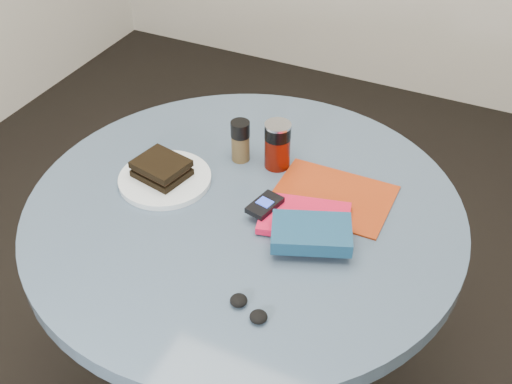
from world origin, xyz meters
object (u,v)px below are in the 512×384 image
at_px(table, 245,257).
at_px(sandwich, 161,168).
at_px(magazine, 333,196).
at_px(red_book, 304,218).
at_px(soda_can, 277,145).
at_px(pepper_grinder, 240,141).
at_px(headphones, 248,308).
at_px(plate, 165,179).
at_px(mp3_player, 265,205).
at_px(novel, 311,233).

xyz_separation_m(table, sandwich, (-0.22, 0.00, 0.20)).
relative_size(magazine, red_book, 1.38).
xyz_separation_m(soda_can, red_book, (0.14, -0.17, -0.05)).
bearing_deg(soda_can, red_book, -50.00).
relative_size(pepper_grinder, headphones, 1.13).
bearing_deg(table, soda_can, 88.42).
height_order(plate, sandwich, sandwich).
bearing_deg(magazine, plate, -163.72).
height_order(sandwich, magazine, sandwich).
xyz_separation_m(sandwich, soda_can, (0.22, 0.17, 0.03)).
distance_m(soda_can, headphones, 0.47).
xyz_separation_m(sandwich, pepper_grinder, (0.13, 0.16, 0.02)).
relative_size(sandwich, mp3_player, 1.45).
xyz_separation_m(novel, mp3_player, (-0.13, 0.05, -0.01)).
bearing_deg(mp3_player, plate, 178.51).
bearing_deg(table, red_book, 1.98).
height_order(table, pepper_grinder, pepper_grinder).
bearing_deg(headphones, sandwich, 142.64).
xyz_separation_m(soda_can, magazine, (0.17, -0.06, -0.06)).
bearing_deg(red_book, table, 168.31).
bearing_deg(plate, headphones, -37.78).
bearing_deg(headphones, mp3_player, 108.71).
bearing_deg(sandwich, mp3_player, -1.87).
relative_size(table, headphones, 10.45).
height_order(soda_can, pepper_grinder, soda_can).
relative_size(soda_can, novel, 0.72).
xyz_separation_m(soda_can, novel, (0.18, -0.23, -0.02)).
bearing_deg(red_book, headphones, -103.47).
relative_size(pepper_grinder, mp3_player, 1.17).
distance_m(table, red_book, 0.23).
xyz_separation_m(plate, mp3_player, (0.26, -0.01, 0.02)).
bearing_deg(red_book, sandwich, 166.93).
relative_size(plate, pepper_grinder, 2.04).
xyz_separation_m(red_book, mp3_player, (-0.09, -0.01, 0.01)).
distance_m(novel, headphones, 0.22).
distance_m(magazine, novel, 0.18).
bearing_deg(mp3_player, headphones, -71.29).
bearing_deg(magazine, sandwich, -164.32).
bearing_deg(sandwich, soda_can, 37.59).
bearing_deg(magazine, headphones, -94.22).
xyz_separation_m(table, plate, (-0.21, -0.00, 0.17)).
distance_m(table, novel, 0.28).
bearing_deg(sandwich, table, -0.32).
height_order(sandwich, soda_can, soda_can).
distance_m(plate, mp3_player, 0.27).
bearing_deg(soda_can, pepper_grinder, -171.10).
distance_m(red_book, novel, 0.08).
bearing_deg(table, plate, -179.78).
relative_size(sandwich, soda_can, 1.12).
xyz_separation_m(plate, magazine, (0.38, 0.12, -0.00)).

